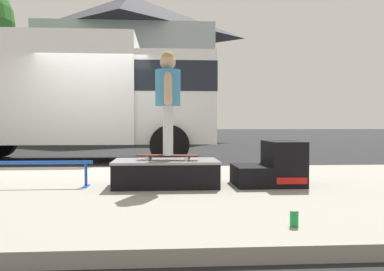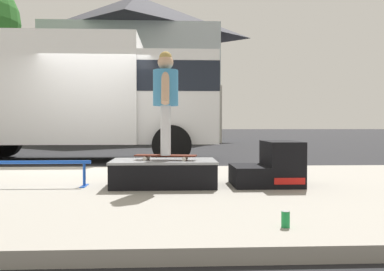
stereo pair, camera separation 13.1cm
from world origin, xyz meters
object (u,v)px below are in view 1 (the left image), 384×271
(kicker_ramp, at_px, (273,167))
(skateboard, at_px, (168,156))
(grind_rail, at_px, (35,168))
(soda_can, at_px, (294,219))
(box_truck, at_px, (77,93))
(skate_box, at_px, (166,172))
(skater_kid, at_px, (168,94))

(kicker_ramp, height_order, skateboard, kicker_ramp)
(grind_rail, distance_m, soda_can, 3.38)
(soda_can, relative_size, box_truck, 0.02)
(grind_rail, distance_m, box_truck, 5.30)
(skateboard, height_order, soda_can, skateboard)
(soda_can, bearing_deg, kicker_ramp, 78.74)
(skateboard, height_order, box_truck, box_truck)
(kicker_ramp, bearing_deg, box_truck, 125.29)
(skate_box, xyz_separation_m, grind_rail, (-1.65, 0.03, 0.07))
(kicker_ramp, distance_m, skater_kid, 1.66)
(grind_rail, height_order, skateboard, skateboard)
(grind_rail, relative_size, soda_can, 11.28)
(kicker_ramp, relative_size, skateboard, 1.07)
(kicker_ramp, height_order, skater_kid, skater_kid)
(skate_box, bearing_deg, soda_can, -64.93)
(skate_box, distance_m, box_truck, 5.76)
(skateboard, xyz_separation_m, skater_kid, (0.00, 0.00, 0.78))
(kicker_ramp, xyz_separation_m, skateboard, (-1.37, -0.04, 0.15))
(skater_kid, xyz_separation_m, box_truck, (-2.26, 5.16, 0.41))
(box_truck, bearing_deg, skateboard, -66.40)
(skater_kid, distance_m, box_truck, 5.65)
(skate_box, relative_size, soda_can, 10.55)
(skater_kid, height_order, soda_can, skater_kid)
(kicker_ramp, bearing_deg, skater_kid, -178.34)
(grind_rail, bearing_deg, box_truck, 96.54)
(kicker_ramp, height_order, grind_rail, kicker_ramp)
(skateboard, bearing_deg, box_truck, 113.60)
(soda_can, xyz_separation_m, box_truck, (-3.21, 7.22, 1.52))
(skateboard, xyz_separation_m, soda_can, (0.95, -2.06, -0.33))
(grind_rail, bearing_deg, skateboard, -2.31)
(skate_box, height_order, kicker_ramp, kicker_ramp)
(skate_box, xyz_separation_m, skater_kid, (0.03, -0.04, 0.99))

